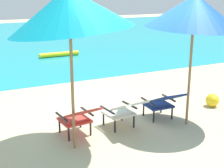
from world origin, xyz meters
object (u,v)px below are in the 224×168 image
at_px(beach_umbrella_right, 194,12).
at_px(beach_ball, 212,100).
at_px(lounge_chair_left, 79,117).
at_px(lounge_chair_center, 124,110).
at_px(swim_buoy, 59,54).
at_px(lounge_chair_right, 163,102).
at_px(beach_umbrella_left, 70,10).

xyz_separation_m(beach_umbrella_right, beach_ball, (1.17, 0.55, -2.07)).
bearing_deg(lounge_chair_left, lounge_chair_center, -2.89).
relative_size(swim_buoy, lounge_chair_right, 1.79).
bearing_deg(beach_umbrella_right, beach_umbrella_left, 179.63).
distance_m(lounge_chair_left, lounge_chair_center, 0.90).
relative_size(swim_buoy, beach_umbrella_left, 0.58).
bearing_deg(lounge_chair_right, beach_umbrella_right, -47.77).
relative_size(beach_umbrella_left, beach_ball, 8.98).
xyz_separation_m(swim_buoy, beach_umbrella_right, (0.31, -7.60, 2.12)).
relative_size(lounge_chair_left, beach_umbrella_left, 0.34).
relative_size(lounge_chair_center, beach_ball, 3.04).
height_order(lounge_chair_right, beach_umbrella_right, beach_umbrella_right).
bearing_deg(lounge_chair_left, beach_ball, 3.10).
relative_size(swim_buoy, beach_ball, 5.25).
distance_m(beach_umbrella_left, beach_ball, 4.19).
bearing_deg(lounge_chair_left, beach_umbrella_right, -9.68).
distance_m(swim_buoy, beach_ball, 7.21).
bearing_deg(beach_umbrella_right, lounge_chair_left, 170.32).
bearing_deg(swim_buoy, beach_umbrella_right, -87.64).
xyz_separation_m(beach_umbrella_left, beach_ball, (3.55, 0.53, -2.17)).
bearing_deg(swim_buoy, beach_ball, -78.11).
bearing_deg(beach_umbrella_left, lounge_chair_center, 15.49).
bearing_deg(beach_ball, lounge_chair_left, -176.90).
distance_m(lounge_chair_right, beach_umbrella_left, 2.82).
relative_size(lounge_chair_right, beach_ball, 2.93).
xyz_separation_m(beach_umbrella_left, beach_umbrella_right, (2.38, -0.02, -0.10)).
distance_m(lounge_chair_left, beach_umbrella_left, 1.96).
distance_m(lounge_chair_left, beach_ball, 3.35).
bearing_deg(lounge_chair_center, lounge_chair_left, 177.11).
xyz_separation_m(lounge_chair_left, beach_umbrella_left, (-0.22, -0.35, 1.92)).
xyz_separation_m(lounge_chair_center, lounge_chair_right, (0.93, 0.05, 0.00)).
bearing_deg(swim_buoy, lounge_chair_left, -104.33).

